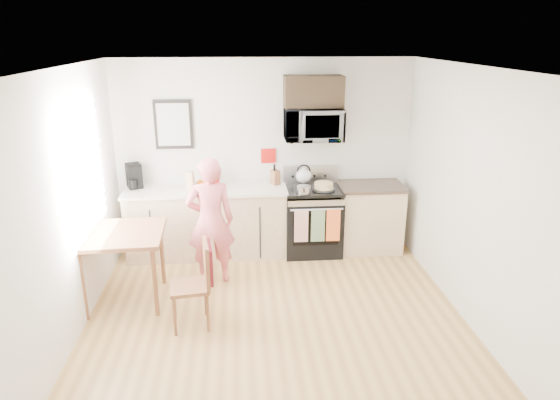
{
  "coord_description": "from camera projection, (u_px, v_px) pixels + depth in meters",
  "views": [
    {
      "loc": [
        -0.34,
        -4.36,
        2.9
      ],
      "look_at": [
        0.1,
        1.0,
        1.09
      ],
      "focal_mm": 32.0,
      "sensor_mm": 36.0,
      "label": 1
    }
  ],
  "objects": [
    {
      "name": "floor",
      "position": [
        278.0,
        333.0,
        5.07
      ],
      "size": [
        4.6,
        4.6,
        0.0
      ],
      "primitive_type": "plane",
      "color": "olive",
      "rests_on": "ground"
    },
    {
      "name": "back_wall",
      "position": [
        265.0,
        156.0,
        6.82
      ],
      "size": [
        4.0,
        0.04,
        2.6
      ],
      "primitive_type": "cube",
      "color": "silver",
      "rests_on": "floor"
    },
    {
      "name": "front_wall",
      "position": [
        314.0,
        371.0,
        2.48
      ],
      "size": [
        4.0,
        0.04,
        2.6
      ],
      "primitive_type": "cube",
      "color": "silver",
      "rests_on": "floor"
    },
    {
      "name": "left_wall",
      "position": [
        57.0,
        219.0,
        4.49
      ],
      "size": [
        0.04,
        4.6,
        2.6
      ],
      "primitive_type": "cube",
      "color": "silver",
      "rests_on": "floor"
    },
    {
      "name": "right_wall",
      "position": [
        484.0,
        207.0,
        4.81
      ],
      "size": [
        0.04,
        4.6,
        2.6
      ],
      "primitive_type": "cube",
      "color": "silver",
      "rests_on": "floor"
    },
    {
      "name": "ceiling",
      "position": [
        278.0,
        69.0,
        4.24
      ],
      "size": [
        4.0,
        4.6,
        0.04
      ],
      "primitive_type": "cube",
      "color": "silver",
      "rests_on": "back_wall"
    },
    {
      "name": "window",
      "position": [
        83.0,
        169.0,
        5.17
      ],
      "size": [
        0.06,
        1.4,
        1.5
      ],
      "color": "white",
      "rests_on": "left_wall"
    },
    {
      "name": "cabinet_left",
      "position": [
        207.0,
        223.0,
        6.75
      ],
      "size": [
        2.1,
        0.6,
        0.9
      ],
      "primitive_type": "cube",
      "color": "tan",
      "rests_on": "floor"
    },
    {
      "name": "countertop_left",
      "position": [
        206.0,
        190.0,
        6.6
      ],
      "size": [
        2.14,
        0.64,
        0.04
      ],
      "primitive_type": "cube",
      "color": "beige",
      "rests_on": "cabinet_left"
    },
    {
      "name": "cabinet_right",
      "position": [
        369.0,
        218.0,
        6.92
      ],
      "size": [
        0.84,
        0.6,
        0.9
      ],
      "primitive_type": "cube",
      "color": "tan",
      "rests_on": "floor"
    },
    {
      "name": "countertop_right",
      "position": [
        371.0,
        186.0,
        6.77
      ],
      "size": [
        0.88,
        0.64,
        0.04
      ],
      "primitive_type": "cube",
      "color": "black",
      "rests_on": "cabinet_right"
    },
    {
      "name": "range",
      "position": [
        312.0,
        222.0,
        6.84
      ],
      "size": [
        0.76,
        0.7,
        1.16
      ],
      "color": "black",
      "rests_on": "floor"
    },
    {
      "name": "microwave",
      "position": [
        313.0,
        124.0,
        6.52
      ],
      "size": [
        0.76,
        0.51,
        0.42
      ],
      "primitive_type": "imported",
      "color": "#B2B2B7",
      "rests_on": "back_wall"
    },
    {
      "name": "upper_cabinet",
      "position": [
        313.0,
        91.0,
        6.43
      ],
      "size": [
        0.76,
        0.35,
        0.4
      ],
      "primitive_type": "cube",
      "color": "black",
      "rests_on": "back_wall"
    },
    {
      "name": "wall_art",
      "position": [
        173.0,
        124.0,
        6.56
      ],
      "size": [
        0.5,
        0.04,
        0.65
      ],
      "color": "black",
      "rests_on": "back_wall"
    },
    {
      "name": "wall_trivet",
      "position": [
        268.0,
        156.0,
        6.81
      ],
      "size": [
        0.2,
        0.02,
        0.2
      ],
      "primitive_type": "cube",
      "color": "#A8120E",
      "rests_on": "back_wall"
    },
    {
      "name": "person",
      "position": [
        210.0,
        221.0,
        5.91
      ],
      "size": [
        0.61,
        0.44,
        1.56
      ],
      "primitive_type": "imported",
      "rotation": [
        0.0,
        0.0,
        3.26
      ],
      "color": "#DF3D5B",
      "rests_on": "floor"
    },
    {
      "name": "dining_table",
      "position": [
        122.0,
        240.0,
        5.46
      ],
      "size": [
        0.89,
        0.89,
        0.83
      ],
      "rotation": [
        0.0,
        0.0,
        0.04
      ],
      "color": "brown",
      "rests_on": "floor"
    },
    {
      "name": "chair",
      "position": [
        202.0,
        272.0,
        5.05
      ],
      "size": [
        0.47,
        0.44,
        0.92
      ],
      "rotation": [
        0.0,
        0.0,
        0.13
      ],
      "color": "brown",
      "rests_on": "floor"
    },
    {
      "name": "knife_block",
      "position": [
        275.0,
        177.0,
        6.75
      ],
      "size": [
        0.13,
        0.15,
        0.19
      ],
      "primitive_type": "cube",
      "rotation": [
        0.0,
        0.0,
        0.45
      ],
      "color": "brown",
      "rests_on": "countertop_left"
    },
    {
      "name": "utensil_crock",
      "position": [
        214.0,
        175.0,
        6.65
      ],
      "size": [
        0.13,
        0.13,
        0.39
      ],
      "color": "#A8120E",
      "rests_on": "countertop_left"
    },
    {
      "name": "fruit_bowl",
      "position": [
        201.0,
        183.0,
        6.7
      ],
      "size": [
        0.21,
        0.21,
        0.1
      ],
      "color": "silver",
      "rests_on": "countertop_left"
    },
    {
      "name": "milk_carton",
      "position": [
        190.0,
        181.0,
        6.51
      ],
      "size": [
        0.11,
        0.11,
        0.25
      ],
      "primitive_type": "cube",
      "rotation": [
        0.0,
        0.0,
        -0.26
      ],
      "color": "tan",
      "rests_on": "countertop_left"
    },
    {
      "name": "coffee_maker",
      "position": [
        134.0,
        177.0,
        6.59
      ],
      "size": [
        0.25,
        0.3,
        0.32
      ],
      "rotation": [
        0.0,
        0.0,
        0.39
      ],
      "color": "black",
      "rests_on": "countertop_left"
    },
    {
      "name": "bread_bag",
      "position": [
        212.0,
        189.0,
        6.4
      ],
      "size": [
        0.3,
        0.16,
        0.11
      ],
      "primitive_type": "cube",
      "rotation": [
        0.0,
        0.0,
        0.1
      ],
      "color": "tan",
      "rests_on": "countertop_left"
    },
    {
      "name": "cake",
      "position": [
        324.0,
        186.0,
        6.58
      ],
      "size": [
        0.3,
        0.3,
        0.1
      ],
      "color": "black",
      "rests_on": "range"
    },
    {
      "name": "kettle",
      "position": [
        304.0,
        175.0,
        6.84
      ],
      "size": [
        0.21,
        0.21,
        0.27
      ],
      "color": "silver",
      "rests_on": "range"
    },
    {
      "name": "pot",
      "position": [
        304.0,
        189.0,
        6.46
      ],
      "size": [
        0.18,
        0.31,
        0.09
      ],
      "rotation": [
        0.0,
        0.0,
        -0.11
      ],
      "color": "#B2B2B7",
      "rests_on": "range"
    }
  ]
}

